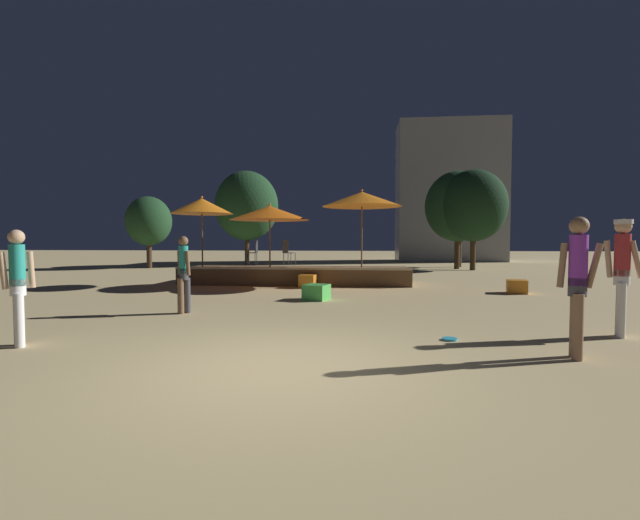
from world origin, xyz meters
name	(u,v)px	position (x,y,z in m)	size (l,w,h in m)	color
ground_plane	(277,369)	(0.00, 0.00, 0.00)	(120.00, 120.00, 0.00)	tan
wooden_deck	(296,275)	(-1.31, 10.21, 0.28)	(7.99, 2.28, 0.64)	brown
patio_umbrella_0	(202,206)	(-4.41, 9.25, 2.71)	(2.11, 2.11, 3.05)	brown
patio_umbrella_1	(270,213)	(-2.06, 9.30, 2.46)	(2.69, 2.69, 2.78)	brown
patio_umbrella_2	(362,199)	(1.04, 9.38, 2.91)	(2.64, 2.64, 3.23)	brown
cube_seat_0	(316,292)	(-0.13, 5.96, 0.20)	(0.73, 0.73, 0.40)	#4CC651
cube_seat_1	(308,281)	(-0.71, 8.78, 0.21)	(0.56, 0.56, 0.43)	orange
cube_seat_2	(517,287)	(5.53, 7.89, 0.19)	(0.66, 0.66, 0.38)	orange
person_0	(184,272)	(-2.69, 3.65, 0.86)	(0.39, 0.31, 1.62)	brown
person_1	(578,280)	(3.77, 0.79, 1.02)	(0.52, 0.30, 1.83)	#997051
person_2	(18,284)	(-3.91, 0.72, 0.91)	(0.38, 0.36, 1.68)	tan
person_3	(622,269)	(5.10, 2.17, 1.08)	(0.52, 0.31, 1.87)	tan
bistro_chair_0	(254,250)	(-2.81, 10.11, 1.19)	(0.40, 0.40, 0.90)	#2D3338
bistro_chair_1	(287,250)	(-1.60, 10.07, 1.19)	(0.48, 0.48, 0.90)	#47474C
frisbee_disc	(450,339)	(2.36, 1.69, 0.02)	(0.23, 0.23, 0.03)	#33B2D8
background_tree_0	(474,206)	(6.81, 17.81, 3.34)	(3.37, 3.37, 5.20)	#3D2B1C
background_tree_1	(247,206)	(-6.10, 21.36, 3.71)	(3.94, 3.94, 5.88)	#3D2B1C
background_tree_2	(458,206)	(6.21, 18.72, 3.38)	(3.45, 3.45, 5.28)	#3D2B1C
background_tree_3	(149,221)	(-10.73, 17.85, 2.61)	(2.48, 2.48, 3.99)	#3D2B1C
background_tree_4	(460,217)	(6.73, 20.54, 2.90)	(2.54, 2.54, 4.31)	#3D2B1C
distant_building	(449,193)	(7.67, 28.24, 5.16)	(7.74, 3.80, 10.31)	gray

